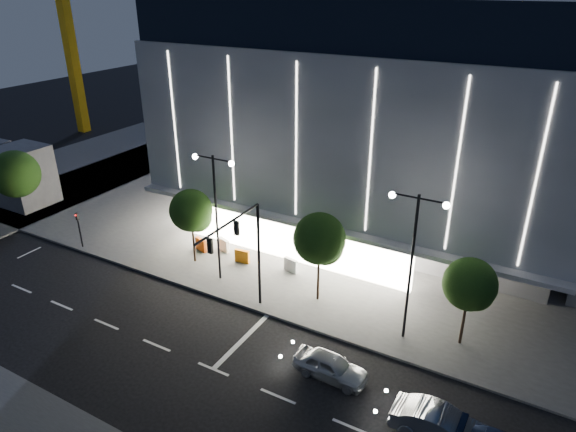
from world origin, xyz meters
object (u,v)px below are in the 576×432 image
at_px(car_second, 441,425).
at_px(barrier_d, 291,265).
at_px(barrier_a, 201,245).
at_px(barrier_c, 242,256).
at_px(street_lamp_east, 413,248).
at_px(ped_signal_far, 79,226).
at_px(tree_mid, 320,241).
at_px(traffic_mast, 245,245).
at_px(tree_left, 192,213).
at_px(street_lamp_west, 215,201).
at_px(tree_right, 470,287).
at_px(car_lead, 331,366).
at_px(barrier_b, 224,245).

distance_m(car_second, barrier_d, 15.80).
height_order(barrier_a, barrier_c, same).
bearing_deg(street_lamp_east, barrier_a, 171.49).
distance_m(street_lamp_east, barrier_c, 14.15).
height_order(car_second, barrier_a, car_second).
relative_size(ped_signal_far, tree_mid, 0.49).
relative_size(traffic_mast, barrier_d, 6.43).
height_order(tree_left, barrier_d, tree_left).
xyz_separation_m(street_lamp_west, ped_signal_far, (-12.00, -1.50, -4.07)).
xyz_separation_m(tree_right, car_second, (0.65, -7.09, -3.14)).
height_order(car_lead, barrier_c, car_lead).
height_order(traffic_mast, street_lamp_east, street_lamp_east).
relative_size(tree_mid, car_second, 1.36).
distance_m(tree_right, car_lead, 8.63).
relative_size(tree_left, car_second, 1.27).
height_order(street_lamp_west, car_lead, street_lamp_west).
bearing_deg(car_lead, barrier_d, 41.98).
height_order(tree_mid, car_second, tree_mid).
relative_size(tree_mid, barrier_a, 5.59).
relative_size(ped_signal_far, tree_left, 0.52).
distance_m(street_lamp_west, car_second, 18.50).
height_order(tree_right, barrier_d, tree_right).
distance_m(street_lamp_east, ped_signal_far, 25.37).
relative_size(barrier_a, barrier_b, 1.00).
bearing_deg(barrier_d, street_lamp_west, -129.33).
bearing_deg(street_lamp_west, traffic_mast, -33.65).
relative_size(traffic_mast, street_lamp_west, 0.79).
relative_size(ped_signal_far, car_lead, 0.75).
relative_size(traffic_mast, tree_right, 1.28).
height_order(barrier_b, barrier_d, same).
distance_m(ped_signal_far, barrier_c, 12.83).
xyz_separation_m(barrier_a, barrier_c, (3.73, 0.04, 0.00)).
relative_size(tree_right, car_lead, 1.38).
height_order(car_second, barrier_c, car_second).
bearing_deg(barrier_d, car_second, -24.25).
xyz_separation_m(traffic_mast, street_lamp_east, (9.00, 2.66, 0.93)).
relative_size(car_second, barrier_b, 4.11).
bearing_deg(barrier_b, tree_left, -91.95).
distance_m(tree_left, car_second, 21.15).
xyz_separation_m(ped_signal_far, barrier_b, (9.93, 4.81, -1.24)).
xyz_separation_m(street_lamp_east, car_lead, (-2.33, -4.94, -5.28)).
bearing_deg(barrier_a, tree_mid, 8.17).
xyz_separation_m(traffic_mast, car_second, (12.68, -3.41, -4.28)).
distance_m(tree_right, barrier_d, 12.79).
distance_m(tree_left, car_lead, 15.26).
relative_size(traffic_mast, barrier_b, 6.43).
distance_m(traffic_mast, street_lamp_west, 4.89).
xyz_separation_m(street_lamp_east, tree_left, (-15.97, 1.02, -1.92)).
xyz_separation_m(barrier_b, barrier_c, (2.19, -0.79, 0.00)).
xyz_separation_m(street_lamp_east, barrier_a, (-16.60, 2.48, -5.31)).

